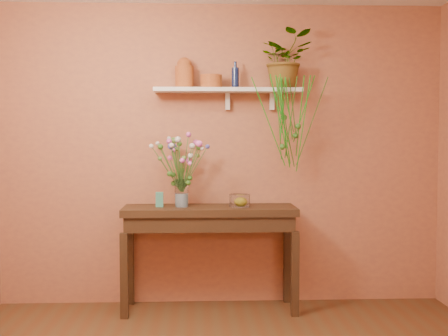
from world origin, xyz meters
The scene contains 13 objects.
room centered at (0.00, 0.00, 1.35)m, with size 4.04×4.04×2.70m.
sideboard centered at (-0.12, 1.74, 0.77)m, with size 1.49×0.48×0.90m.
wall_shelf centered at (0.06, 1.87, 1.92)m, with size 1.30×0.24×0.19m.
terracotta_jug centered at (-0.33, 1.89, 2.07)m, with size 0.19×0.19×0.27m.
terracotta_pot centered at (-0.10, 1.88, 2.00)m, with size 0.19×0.19×0.12m, color #B15527.
blue_bottle centered at (0.11, 1.87, 2.03)m, with size 0.07×0.07×0.23m.
spider_plant centered at (0.55, 1.86, 2.19)m, with size 0.45×0.39×0.50m, color #31641D.
plant_fronds centered at (0.57, 1.71, 1.63)m, with size 0.66×0.39×0.81m.
glass_vase centered at (-0.36, 1.75, 1.01)m, with size 0.12×0.12×0.24m.
bouquet centered at (-0.36, 1.75, 1.35)m, with size 0.52×0.48×0.52m.
glass_bowl centered at (0.14, 1.72, 0.95)m, with size 0.18×0.18×0.11m.
lemon centered at (0.15, 1.71, 0.95)m, with size 0.08×0.08×0.08m, color yellow.
carton centered at (-0.55, 1.74, 0.97)m, with size 0.06×0.05×0.13m, color teal.
Camera 1 is at (-0.21, -3.18, 1.50)m, focal length 45.88 mm.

